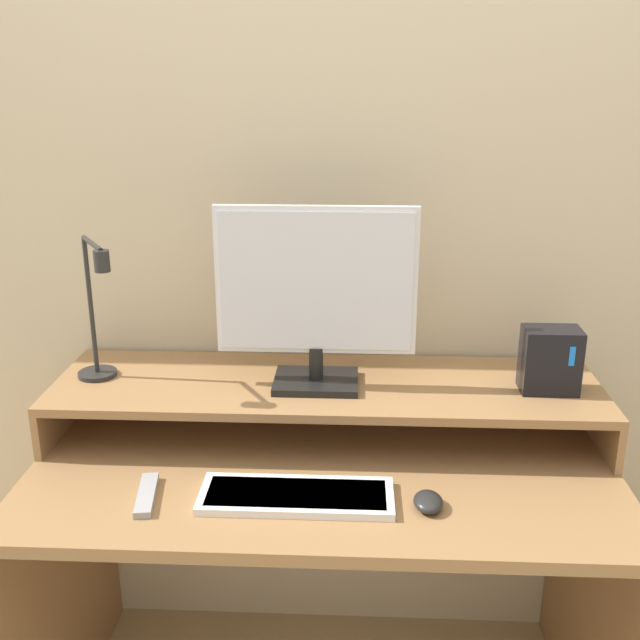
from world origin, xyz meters
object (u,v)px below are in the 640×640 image
Objects in this scene: monitor at (316,293)px; mouse at (428,502)px; keyboard at (296,496)px; desk_lamp at (97,323)px; router_dock at (550,360)px; remote_control at (147,495)px.

mouse is (0.26, -0.34, -0.36)m from monitor.
keyboard is at bearing 176.24° from mouse.
monitor is at bearing 127.51° from mouse.
monitor reaches higher than mouse.
desk_lamp reaches higher than mouse.
router_dock is 0.38× the size of keyboard.
keyboard reaches higher than remote_control.
monitor is 5.73× the size of mouse.
keyboard is (0.52, -0.31, -0.29)m from desk_lamp.
remote_control is at bearing -59.00° from desk_lamp.
router_dock is at bearing 27.19° from keyboard.
mouse is (0.29, -0.02, 0.01)m from keyboard.
remote_control is at bearing -178.30° from keyboard.
monitor is 3.03× the size of router_dock.
mouse is at bearing -134.04° from router_dock.
mouse reaches higher than keyboard.
keyboard is (-0.60, -0.31, -0.21)m from router_dock.
router_dock reaches higher than keyboard.
remote_control is (-0.62, 0.01, -0.01)m from mouse.
keyboard is (-0.03, -0.32, -0.37)m from monitor.
router_dock is 0.96× the size of remote_control.
keyboard is at bearing -30.53° from desk_lamp.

